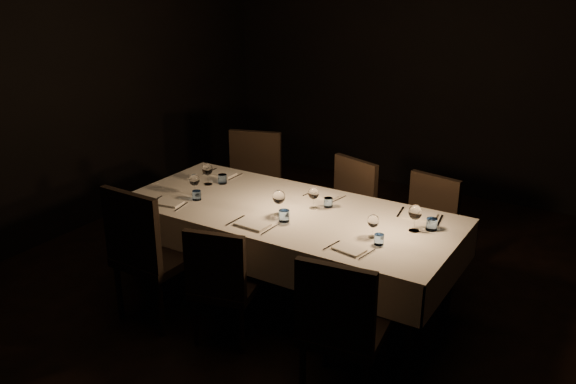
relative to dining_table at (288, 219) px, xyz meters
The scene contains 14 objects.
room 0.81m from the dining_table, ahead, with size 5.01×6.01×3.01m.
dining_table is the anchor object (origin of this frame).
chair_near_left 1.04m from the dining_table, 132.76° to the right, with size 0.51×0.51×1.04m.
place_setting_near_left 0.82m from the dining_table, 164.47° to the right, with size 0.32×0.39×0.17m.
chair_near_center 0.75m from the dining_table, 96.42° to the right, with size 0.51×0.51×0.87m.
place_setting_near_center 0.26m from the dining_table, 89.66° to the right, with size 0.34×0.41×0.19m.
chair_near_right 1.22m from the dining_table, 44.00° to the right, with size 0.52×0.52×0.96m.
place_setting_near_right 0.78m from the dining_table, 16.38° to the right, with size 0.30×0.39×0.16m.
chair_far_left 1.20m from the dining_table, 137.93° to the left, with size 0.62×0.62×1.02m.
place_setting_far_left 0.88m from the dining_table, 165.55° to the left, with size 0.32×0.40×0.18m.
chair_far_center 0.77m from the dining_table, 81.37° to the left, with size 0.57×0.57×0.95m.
place_setting_far_center 0.30m from the dining_table, 54.80° to the left, with size 0.31×0.39×0.17m.
chair_far_right 1.15m from the dining_table, 45.98° to the left, with size 0.50×0.50×0.90m.
place_setting_far_right 0.98m from the dining_table, 13.01° to the left, with size 0.36×0.41×0.19m.
Camera 1 is at (2.19, -3.56, 2.48)m, focal length 38.00 mm.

